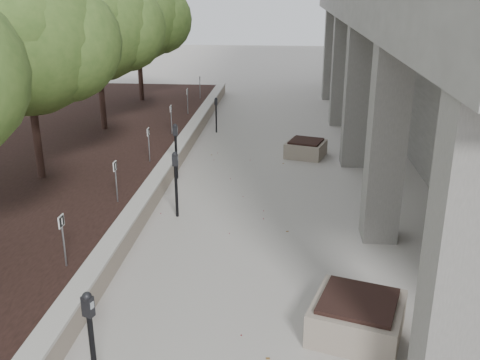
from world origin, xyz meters
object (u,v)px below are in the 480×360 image
(crabapple_tree_3, at_px, (28,70))
(parking_meter_3, at_px, (176,185))
(parking_meter_4, at_px, (176,152))
(crabapple_tree_5, at_px, (138,34))
(planter_front, at_px, (357,316))
(crabapple_tree_4, at_px, (98,47))
(parking_meter_5, at_px, (216,115))
(parking_meter_2, at_px, (92,347))
(planter_back, at_px, (306,148))

(crabapple_tree_3, xyz_separation_m, parking_meter_3, (3.77, -1.29, -2.34))
(crabapple_tree_3, xyz_separation_m, parking_meter_4, (3.25, 1.28, -2.35))
(crabapple_tree_5, height_order, parking_meter_4, crabapple_tree_5)
(crabapple_tree_5, bearing_deg, planter_front, -64.57)
(crabapple_tree_4, distance_m, parking_meter_5, 4.64)
(parking_meter_3, height_order, planter_front, parking_meter_3)
(parking_meter_2, relative_size, planter_back, 1.42)
(planter_back, bearing_deg, crabapple_tree_4, 169.01)
(parking_meter_2, relative_size, parking_meter_3, 1.02)
(parking_meter_2, height_order, parking_meter_5, parking_meter_2)
(crabapple_tree_5, relative_size, planter_back, 4.90)
(crabapple_tree_3, bearing_deg, parking_meter_2, -61.51)
(crabapple_tree_4, xyz_separation_m, parking_meter_4, (3.25, -3.72, -2.35))
(parking_meter_4, bearing_deg, parking_meter_2, -93.54)
(parking_meter_5, xyz_separation_m, planter_front, (3.66, -11.79, -0.34))
(parking_meter_2, bearing_deg, crabapple_tree_4, 129.15)
(crabapple_tree_3, relative_size, parking_meter_3, 3.51)
(planter_front, distance_m, planter_back, 9.16)
(crabapple_tree_5, xyz_separation_m, planter_front, (7.36, -15.48, -2.82))
(parking_meter_4, bearing_deg, crabapple_tree_4, 123.24)
(parking_meter_2, xyz_separation_m, parking_meter_5, (-0.20, 13.49, -0.15))
(crabapple_tree_5, xyz_separation_m, parking_meter_3, (3.77, -11.29, -2.34))
(crabapple_tree_5, distance_m, parking_meter_5, 5.77)
(parking_meter_4, bearing_deg, parking_meter_5, 77.09)
(planter_front, bearing_deg, crabapple_tree_5, 115.43)
(crabapple_tree_3, xyz_separation_m, parking_meter_2, (3.89, -7.17, -2.33))
(parking_meter_2, bearing_deg, crabapple_tree_3, 139.91)
(crabapple_tree_3, height_order, crabapple_tree_5, same)
(parking_meter_4, bearing_deg, crabapple_tree_3, -166.42)
(crabapple_tree_3, height_order, parking_meter_2, crabapple_tree_3)
(parking_meter_5, height_order, planter_front, parking_meter_5)
(crabapple_tree_3, distance_m, parking_meter_5, 7.73)
(parking_meter_2, height_order, parking_meter_4, parking_meter_2)
(parking_meter_3, bearing_deg, parking_meter_5, 84.10)
(parking_meter_5, bearing_deg, crabapple_tree_3, -125.37)
(crabapple_tree_4, bearing_deg, crabapple_tree_3, -90.00)
(crabapple_tree_4, xyz_separation_m, crabapple_tree_5, (0.00, 5.00, 0.00))
(crabapple_tree_3, relative_size, crabapple_tree_4, 1.00)
(parking_meter_3, xyz_separation_m, parking_meter_4, (-0.52, 2.57, -0.00))
(parking_meter_3, xyz_separation_m, parking_meter_5, (-0.07, 7.61, -0.14))
(crabapple_tree_5, bearing_deg, parking_meter_4, -69.56)
(crabapple_tree_4, relative_size, crabapple_tree_5, 1.00)
(crabapple_tree_5, relative_size, parking_meter_5, 4.25)
(planter_back, bearing_deg, parking_meter_4, -146.27)
(planter_front, xyz_separation_m, planter_back, (-0.52, 9.15, -0.05))
(parking_meter_2, bearing_deg, parking_meter_3, 112.66)
(parking_meter_3, bearing_deg, crabapple_tree_4, 114.45)
(parking_meter_5, bearing_deg, parking_meter_3, -94.53)
(crabapple_tree_4, height_order, planter_front, crabapple_tree_4)
(crabapple_tree_5, relative_size, parking_meter_2, 3.45)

